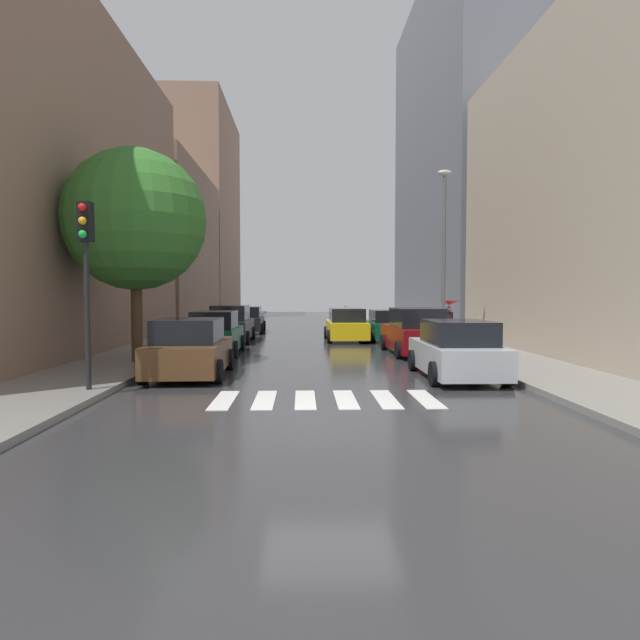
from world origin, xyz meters
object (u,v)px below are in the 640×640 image
street_tree_left (135,220)px  parked_car_left_second (215,334)px  parked_car_right_third (388,326)px  parked_car_left_third (231,325)px  parked_car_right_second (415,333)px  taxi_midroad (346,326)px  pedestrian_foreground (449,313)px  traffic_light_left_corner (86,253)px  parked_car_left_fourth (246,320)px  parked_car_left_nearest (190,349)px  parked_car_right_nearest (457,351)px  lamp_post_right (444,245)px

street_tree_left → parked_car_left_second: bearing=57.7°
parked_car_right_third → street_tree_left: (-9.72, -9.28, 4.01)m
parked_car_left_third → parked_car_right_second: (7.86, -5.60, 0.00)m
taxi_midroad → street_tree_left: 12.55m
pedestrian_foreground → traffic_light_left_corner: traffic_light_left_corner is taller
street_tree_left → parked_car_left_fourth: bearing=82.3°
parked_car_right_third → taxi_midroad: (-2.11, -0.14, 0.04)m
parked_car_right_second → traffic_light_left_corner: (-9.34, -8.45, 2.45)m
parked_car_right_second → pedestrian_foreground: pedestrian_foreground is taller
pedestrian_foreground → traffic_light_left_corner: 16.23m
parked_car_left_second → parked_car_right_second: bearing=-91.6°
parked_car_left_nearest → traffic_light_left_corner: size_ratio=0.96×
parked_car_left_third → street_tree_left: (-1.95, -8.68, 3.91)m
parked_car_right_second → traffic_light_left_corner: bearing=130.8°
pedestrian_foreground → traffic_light_left_corner: bearing=-71.1°
parked_car_right_third → taxi_midroad: bearing=92.4°
pedestrian_foreground → parked_car_right_second: bearing=-61.8°
parked_car_right_nearest → pedestrian_foreground: 9.27m
parked_car_right_second → taxi_midroad: bearing=18.5°
parked_car_left_nearest → parked_car_left_third: (-0.25, 11.12, 0.06)m
parked_car_left_nearest → parked_car_left_third: parked_car_left_third is taller
parked_car_right_third → traffic_light_left_corner: traffic_light_left_corner is taller
pedestrian_foreground → traffic_light_left_corner: (-11.45, -11.37, 1.78)m
parked_car_left_third → pedestrian_foreground: (9.97, -2.68, 0.68)m
parked_car_right_second → pedestrian_foreground: size_ratio=2.53×
parked_car_right_nearest → parked_car_right_third: (0.01, 12.25, -0.03)m
parked_car_right_nearest → parked_car_right_second: 6.05m
parked_car_right_nearest → lamp_post_right: lamp_post_right is taller
parked_car_right_third → parked_car_left_fourth: bearing=51.1°
parked_car_right_nearest → taxi_midroad: taxi_midroad is taller
parked_car_right_third → street_tree_left: 14.03m
lamp_post_right → parked_car_right_nearest: bearing=-102.0°
pedestrian_foreground → parked_car_right_third: bearing=-172.1°
parked_car_right_second → parked_car_left_second: bearing=87.6°
parked_car_right_second → taxi_midroad: (-2.19, 6.06, -0.07)m
parked_car_left_third → parked_car_right_second: size_ratio=0.97×
parked_car_left_second → parked_car_right_nearest: parked_car_left_second is taller
parked_car_left_nearest → parked_car_left_fourth: (-0.16, 17.61, -0.03)m
parked_car_left_third → pedestrian_foreground: pedestrian_foreground is taller
parked_car_left_fourth → lamp_post_right: 14.14m
parked_car_left_fourth → traffic_light_left_corner: (-1.57, -20.54, 2.54)m
taxi_midroad → lamp_post_right: bearing=-135.5°
parked_car_left_nearest → lamp_post_right: lamp_post_right is taller
parked_car_left_second → pedestrian_foreground: bearing=-74.8°
parked_car_left_third → parked_car_right_third: 7.80m
traffic_light_left_corner → parked_car_right_third: bearing=57.7°
parked_car_right_third → traffic_light_left_corner: size_ratio=0.95×
parked_car_right_second → parked_car_right_third: parked_car_right_second is taller
parked_car_right_nearest → street_tree_left: 10.91m
parked_car_left_second → traffic_light_left_corner: bearing=169.2°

